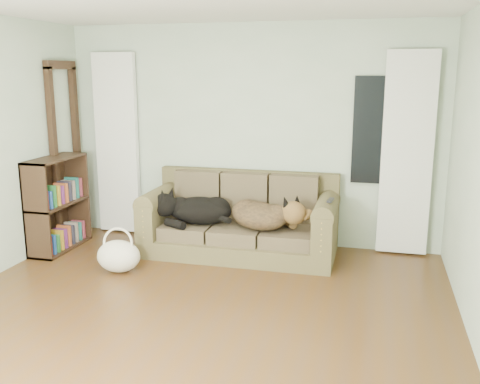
% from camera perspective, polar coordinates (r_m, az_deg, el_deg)
% --- Properties ---
extents(floor, '(5.00, 5.00, 0.00)m').
position_cam_1_polar(floor, '(4.46, -6.70, -14.61)').
color(floor, '#4B2E13').
rests_on(floor, ground).
extents(wall_back, '(4.50, 0.04, 2.60)m').
position_cam_1_polar(wall_back, '(6.40, 1.05, 6.05)').
color(wall_back, '#B6C6AE').
rests_on(wall_back, ground).
extents(curtain_left, '(0.55, 0.08, 2.25)m').
position_cam_1_polar(curtain_left, '(6.93, -12.97, 4.99)').
color(curtain_left, white).
rests_on(curtain_left, ground).
extents(curtain_right, '(0.55, 0.08, 2.25)m').
position_cam_1_polar(curtain_right, '(6.18, 17.38, 3.84)').
color(curtain_right, white).
rests_on(curtain_right, ground).
extents(window_pane, '(0.50, 0.03, 1.20)m').
position_cam_1_polar(window_pane, '(6.19, 14.25, 6.37)').
color(window_pane, black).
rests_on(window_pane, wall_back).
extents(door_casing, '(0.07, 0.60, 2.10)m').
position_cam_1_polar(door_casing, '(6.88, -18.05, 3.79)').
color(door_casing, black).
rests_on(door_casing, ground).
extents(sofa, '(2.16, 0.93, 0.88)m').
position_cam_1_polar(sofa, '(6.05, -0.05, -2.53)').
color(sofa, brown).
rests_on(sofa, floor).
extents(dog_black_lab, '(0.74, 0.52, 0.31)m').
position_cam_1_polar(dog_black_lab, '(6.11, -4.67, -2.13)').
color(dog_black_lab, black).
rests_on(dog_black_lab, sofa).
extents(dog_shepherd, '(0.88, 0.81, 0.32)m').
position_cam_1_polar(dog_shepherd, '(5.88, 2.50, -2.59)').
color(dog_shepherd, black).
rests_on(dog_shepherd, sofa).
extents(tv_remote, '(0.06, 0.16, 0.02)m').
position_cam_1_polar(tv_remote, '(5.66, 9.63, -0.86)').
color(tv_remote, black).
rests_on(tv_remote, sofa).
extents(tote_bag, '(0.53, 0.45, 0.34)m').
position_cam_1_polar(tote_bag, '(5.74, -12.82, -6.76)').
color(tote_bag, beige).
rests_on(tote_bag, floor).
extents(bookshelf, '(0.37, 0.88, 1.09)m').
position_cam_1_polar(bookshelf, '(6.57, -18.85, -1.55)').
color(bookshelf, black).
rests_on(bookshelf, floor).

